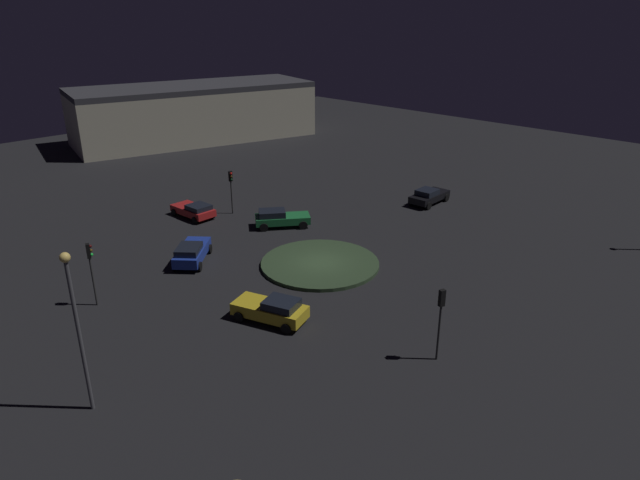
{
  "coord_description": "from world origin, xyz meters",
  "views": [
    {
      "loc": [
        26.16,
        25.84,
        17.11
      ],
      "look_at": [
        0.0,
        0.0,
        1.94
      ],
      "focal_mm": 32.0,
      "sensor_mm": 36.0,
      "label": 1
    }
  ],
  "objects": [
    {
      "name": "ground_plane",
      "position": [
        0.0,
        0.0,
        0.0
      ],
      "size": [
        114.86,
        114.86,
        0.0
      ],
      "primitive_type": "plane",
      "color": "black"
    },
    {
      "name": "roundabout_island",
      "position": [
        0.0,
        0.0,
        0.13
      ],
      "size": [
        8.4,
        8.4,
        0.26
      ],
      "primitive_type": "cylinder",
      "color": "#2D4228",
      "rests_on": "ground_plane"
    },
    {
      "name": "car_yellow",
      "position": [
        7.46,
        3.44,
        0.77
      ],
      "size": [
        3.15,
        4.69,
        1.5
      ],
      "rotation": [
        0.0,
        0.0,
        -1.23
      ],
      "color": "gold",
      "rests_on": "ground_plane"
    },
    {
      "name": "car_black",
      "position": [
        -16.83,
        -2.4,
        0.75
      ],
      "size": [
        4.48,
        2.24,
        1.44
      ],
      "rotation": [
        0.0,
        0.0,
        3.19
      ],
      "color": "black",
      "rests_on": "ground_plane"
    },
    {
      "name": "car_green",
      "position": [
        -3.11,
        -7.75,
        0.77
      ],
      "size": [
        4.69,
        4.13,
        1.47
      ],
      "rotation": [
        0.0,
        0.0,
        2.5
      ],
      "color": "#1E7238",
      "rests_on": "ground_plane"
    },
    {
      "name": "car_red",
      "position": [
        0.63,
        -14.75,
        0.68
      ],
      "size": [
        2.27,
        4.21,
        1.29
      ],
      "rotation": [
        0.0,
        0.0,
        -1.52
      ],
      "color": "red",
      "rests_on": "ground_plane"
    },
    {
      "name": "car_blue",
      "position": [
        6.09,
        -6.89,
        0.8
      ],
      "size": [
        4.41,
        4.21,
        1.51
      ],
      "rotation": [
        0.0,
        0.0,
        3.87
      ],
      "color": "#1E38A5",
      "rests_on": "ground_plane"
    },
    {
      "name": "traffic_light_south",
      "position": [
        -2.32,
        -13.19,
        2.76
      ],
      "size": [
        0.33,
        0.38,
        3.87
      ],
      "rotation": [
        0.0,
        0.0,
        1.4
      ],
      "color": "#2D2D2D",
      "rests_on": "ground_plane"
    },
    {
      "name": "traffic_light_north",
      "position": [
        3.99,
        12.48,
        2.9
      ],
      "size": [
        0.35,
        0.39,
        4.06
      ],
      "rotation": [
        0.0,
        0.0,
        -1.88
      ],
      "color": "#2D2D2D",
      "rests_on": "ground_plane"
    },
    {
      "name": "traffic_light_east",
      "position": [
        13.77,
        -5.7,
        2.91
      ],
      "size": [
        0.39,
        0.36,
        4.09
      ],
      "rotation": [
        0.0,
        0.0,
        2.75
      ],
      "color": "#2D2D2D",
      "rests_on": "ground_plane"
    },
    {
      "name": "streetlamp_east",
      "position": [
        18.39,
        3.51,
        4.76
      ],
      "size": [
        0.45,
        0.45,
        7.81
      ],
      "color": "#4C4C51",
      "rests_on": "ground_plane"
    },
    {
      "name": "store_building",
      "position": [
        -17.38,
        -41.21,
        3.67
      ],
      "size": [
        33.24,
        18.82,
        7.34
      ],
      "rotation": [
        0.0,
        0.0,
        6.03
      ],
      "color": "#B7B299",
      "rests_on": "ground_plane"
    }
  ]
}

